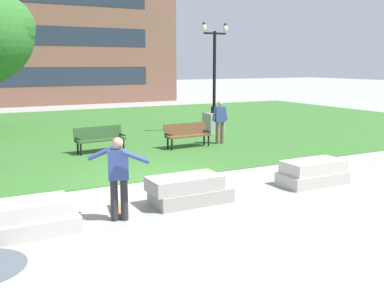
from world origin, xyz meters
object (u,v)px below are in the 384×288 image
at_px(concrete_block_left, 188,190).
at_px(skateboard, 116,209).
at_px(concrete_block_center, 26,219).
at_px(park_bench_near_right, 187,134).
at_px(park_bench_far_right, 100,138).
at_px(person_skateboarder, 119,173).
at_px(lamp_post_left, 214,111).
at_px(person_bystander_near_lawn, 220,119).
at_px(concrete_block_right, 313,173).

xyz_separation_m(concrete_block_left, skateboard, (-1.66, 0.13, -0.22)).
height_order(concrete_block_center, park_bench_near_right, park_bench_near_right).
bearing_deg(park_bench_far_right, person_skateboarder, -103.41).
distance_m(person_skateboarder, lamp_post_left, 12.01).
height_order(concrete_block_center, skateboard, concrete_block_center).
height_order(skateboard, person_bystander_near_lawn, person_bystander_near_lawn).
relative_size(person_skateboarder, park_bench_far_right, 0.93).
bearing_deg(concrete_block_right, person_skateboarder, -177.02).
height_order(concrete_block_left, park_bench_far_right, park_bench_far_right).
bearing_deg(person_bystander_near_lawn, concrete_block_right, -98.72).
height_order(concrete_block_left, person_bystander_near_lawn, person_bystander_near_lawn).
xyz_separation_m(concrete_block_center, lamp_post_left, (9.47, 9.16, 0.72)).
xyz_separation_m(park_bench_far_right, lamp_post_left, (5.99, 2.09, 0.49)).
distance_m(concrete_block_center, person_skateboarder, 1.91).
bearing_deg(concrete_block_center, park_bench_far_right, 63.74).
bearing_deg(park_bench_far_right, concrete_block_right, -61.53).
xyz_separation_m(skateboard, person_bystander_near_lawn, (6.29, 6.08, 0.90)).
height_order(concrete_block_center, concrete_block_right, same).
xyz_separation_m(concrete_block_center, skateboard, (1.88, 0.43, -0.22)).
bearing_deg(concrete_block_right, lamp_post_left, 75.78).
bearing_deg(concrete_block_center, concrete_block_right, 1.68).
bearing_deg(concrete_block_center, skateboard, 12.80).
bearing_deg(park_bench_near_right, concrete_block_left, -117.07).
xyz_separation_m(person_skateboarder, skateboard, (0.09, 0.50, -0.89)).
relative_size(person_skateboarder, person_bystander_near_lawn, 1.00).
height_order(concrete_block_right, person_bystander_near_lawn, person_bystander_near_lawn).
xyz_separation_m(skateboard, park_bench_far_right, (1.61, 6.64, 0.45)).
relative_size(person_skateboarder, skateboard, 1.65).
bearing_deg(lamp_post_left, person_skateboarder, -129.80).
relative_size(concrete_block_center, skateboard, 1.74).
xyz_separation_m(park_bench_near_right, lamp_post_left, (2.79, 2.72, 0.49)).
bearing_deg(person_bystander_near_lawn, skateboard, -135.99).
bearing_deg(concrete_block_center, park_bench_near_right, 43.95).
xyz_separation_m(person_skateboarder, person_bystander_near_lawn, (6.39, 6.58, 0.00)).
bearing_deg(person_bystander_near_lawn, park_bench_near_right, -177.48).
relative_size(concrete_block_center, park_bench_near_right, 0.99).
height_order(skateboard, lamp_post_left, lamp_post_left).
bearing_deg(park_bench_near_right, concrete_block_center, -136.05).
xyz_separation_m(concrete_block_right, skateboard, (-5.33, 0.22, -0.22)).
height_order(concrete_block_center, person_bystander_near_lawn, person_bystander_near_lawn).
distance_m(park_bench_far_right, lamp_post_left, 6.36).
bearing_deg(person_bystander_near_lawn, concrete_block_center, -141.47).
bearing_deg(person_skateboarder, park_bench_far_right, 76.59).
height_order(concrete_block_center, concrete_block_left, same).
xyz_separation_m(concrete_block_right, lamp_post_left, (2.27, 8.95, 0.72)).
relative_size(concrete_block_left, concrete_block_right, 1.05).
relative_size(concrete_block_left, park_bench_near_right, 1.04).
bearing_deg(concrete_block_right, park_bench_near_right, 94.81).
bearing_deg(lamp_post_left, concrete_block_center, -135.97).
height_order(concrete_block_left, person_skateboarder, person_skateboarder).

